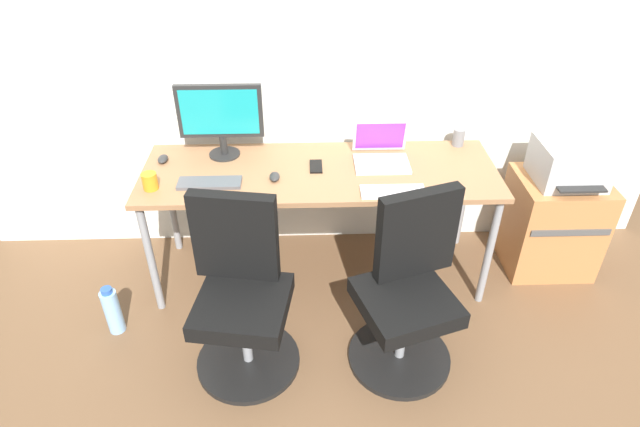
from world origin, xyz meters
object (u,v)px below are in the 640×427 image
at_px(printer, 570,162).
at_px(open_laptop, 381,152).
at_px(office_chair_left, 241,296).
at_px(side_cabinet, 551,223).
at_px(coffee_mug, 150,181).
at_px(office_chair_right, 408,292).
at_px(desktop_monitor, 220,116).
at_px(water_bottle_on_floor, 113,311).

bearing_deg(printer, open_laptop, 177.93).
height_order(office_chair_left, open_laptop, open_laptop).
distance_m(side_cabinet, coffee_mug, 2.42).
distance_m(office_chair_right, desktop_monitor, 1.42).
relative_size(office_chair_right, coffee_mug, 10.22).
bearing_deg(desktop_monitor, coffee_mug, -133.90).
relative_size(side_cabinet, coffee_mug, 6.80).
bearing_deg(office_chair_right, desktop_monitor, 138.89).
bearing_deg(coffee_mug, office_chair_left, -44.59).
distance_m(side_cabinet, printer, 0.43).
relative_size(side_cabinet, water_bottle_on_floor, 2.02).
bearing_deg(open_laptop, water_bottle_on_floor, -159.95).
relative_size(water_bottle_on_floor, open_laptop, 1.00).
height_order(office_chair_right, coffee_mug, office_chair_right).
height_order(printer, open_laptop, open_laptop).
height_order(side_cabinet, coffee_mug, coffee_mug).
xyz_separation_m(office_chair_left, coffee_mug, (-0.49, 0.49, 0.38)).
bearing_deg(side_cabinet, desktop_monitor, 176.11).
xyz_separation_m(desktop_monitor, open_laptop, (0.91, -0.10, -0.20)).
xyz_separation_m(water_bottle_on_floor, open_laptop, (1.51, 0.55, 0.66)).
bearing_deg(office_chair_left, desktop_monitor, 99.66).
relative_size(office_chair_right, side_cabinet, 1.50).
distance_m(office_chair_right, coffee_mug, 1.46).
height_order(office_chair_left, office_chair_right, same).
bearing_deg(open_laptop, coffee_mug, -168.13).
relative_size(office_chair_right, open_laptop, 3.03).
height_order(water_bottle_on_floor, desktop_monitor, desktop_monitor).
xyz_separation_m(side_cabinet, coffee_mug, (-2.35, -0.23, 0.49)).
bearing_deg(office_chair_left, office_chair_right, -0.17).
bearing_deg(office_chair_left, coffee_mug, 135.41).
height_order(water_bottle_on_floor, coffee_mug, coffee_mug).
xyz_separation_m(side_cabinet, water_bottle_on_floor, (-2.61, -0.51, -0.17)).
bearing_deg(side_cabinet, printer, -90.00).
bearing_deg(coffee_mug, printer, 5.44).
height_order(open_laptop, coffee_mug, open_laptop).
bearing_deg(water_bottle_on_floor, printer, 11.11).
bearing_deg(coffee_mug, side_cabinet, 5.47).
relative_size(office_chair_right, water_bottle_on_floor, 3.03).
height_order(side_cabinet, desktop_monitor, desktop_monitor).
bearing_deg(coffee_mug, water_bottle_on_floor, -131.69).
bearing_deg(side_cabinet, coffee_mug, -174.53).
bearing_deg(water_bottle_on_floor, desktop_monitor, 47.06).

